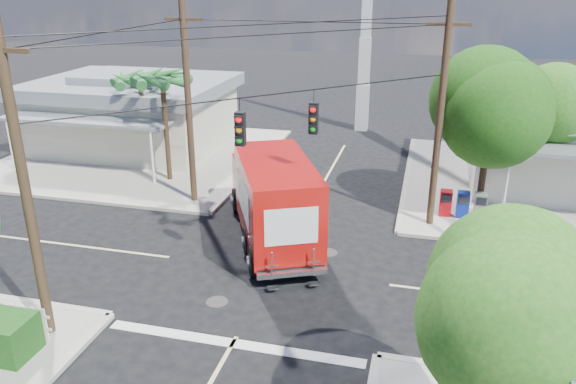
% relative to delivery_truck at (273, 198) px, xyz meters
% --- Properties ---
extents(ground, '(120.00, 120.00, 0.00)m').
position_rel_delivery_truck_xyz_m(ground, '(0.69, -2.40, -1.74)').
color(ground, black).
rests_on(ground, ground).
extents(sidewalk_ne, '(14.12, 14.12, 0.14)m').
position_rel_delivery_truck_xyz_m(sidewalk_ne, '(11.57, 8.47, -1.67)').
color(sidewalk_ne, gray).
rests_on(sidewalk_ne, ground).
extents(sidewalk_nw, '(14.12, 14.12, 0.14)m').
position_rel_delivery_truck_xyz_m(sidewalk_nw, '(-10.19, 8.47, -1.67)').
color(sidewalk_nw, gray).
rests_on(sidewalk_nw, ground).
extents(road_markings, '(32.00, 32.00, 0.01)m').
position_rel_delivery_truck_xyz_m(road_markings, '(0.69, -3.88, -1.73)').
color(road_markings, beige).
rests_on(road_markings, ground).
extents(building_nw, '(10.80, 10.20, 4.30)m').
position_rel_delivery_truck_xyz_m(building_nw, '(-11.31, 10.06, 0.48)').
color(building_nw, beige).
rests_on(building_nw, sidewalk_nw).
extents(radio_tower, '(0.80, 0.80, 17.00)m').
position_rel_delivery_truck_xyz_m(radio_tower, '(1.19, 17.60, 3.90)').
color(radio_tower, silver).
rests_on(radio_tower, ground).
extents(tree_ne_front, '(4.21, 4.14, 6.66)m').
position_rel_delivery_truck_xyz_m(tree_ne_front, '(7.90, 4.35, 3.03)').
color(tree_ne_front, '#422D1C').
rests_on(tree_ne_front, sidewalk_ne).
extents(tree_ne_back, '(3.77, 3.66, 5.82)m').
position_rel_delivery_truck_xyz_m(tree_ne_back, '(10.50, 6.55, 2.45)').
color(tree_ne_back, '#422D1C').
rests_on(tree_ne_back, sidewalk_ne).
extents(tree_se, '(3.67, 3.54, 5.62)m').
position_rel_delivery_truck_xyz_m(tree_se, '(7.70, -9.65, 2.30)').
color(tree_se, '#422D1C').
rests_on(tree_se, sidewalk_se).
extents(palm_nw_front, '(3.01, 3.08, 5.59)m').
position_rel_delivery_truck_xyz_m(palm_nw_front, '(-6.81, 5.10, 3.31)').
color(palm_nw_front, '#422D1C').
rests_on(palm_nw_front, sidewalk_nw).
extents(palm_nw_back, '(3.01, 3.08, 5.19)m').
position_rel_delivery_truck_xyz_m(palm_nw_back, '(-8.81, 6.60, 2.93)').
color(palm_nw_back, '#422D1C').
rests_on(palm_nw_back, sidewalk_nw).
extents(utility_poles, '(12.00, 10.68, 9.00)m').
position_rel_delivery_truck_xyz_m(utility_poles, '(-0.90, -0.80, 2.94)').
color(utility_poles, '#473321').
rests_on(utility_poles, ground).
extents(vending_boxes, '(1.90, 0.50, 1.10)m').
position_rel_delivery_truck_xyz_m(vending_boxes, '(7.19, 3.80, -1.05)').
color(vending_boxes, '#A1080F').
rests_on(vending_boxes, sidewalk_ne).
extents(delivery_truck, '(5.43, 8.13, 3.42)m').
position_rel_delivery_truck_xyz_m(delivery_truck, '(0.00, 0.00, 0.00)').
color(delivery_truck, black).
rests_on(delivery_truck, ground).
extents(parked_car, '(5.84, 3.61, 1.51)m').
position_rel_delivery_truck_xyz_m(parked_car, '(10.34, -1.10, -0.98)').
color(parked_car, silver).
rests_on(parked_car, ground).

